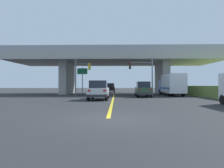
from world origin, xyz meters
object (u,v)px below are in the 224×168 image
(traffic_signal_nearside, at_px, (144,71))
(traffic_signal_farside, at_px, (81,73))
(suv_lead, at_px, (99,90))
(sedan_oncoming, at_px, (110,88))
(highway_sign, at_px, (82,74))
(box_truck, at_px, (172,85))
(suv_crossing, at_px, (143,89))

(traffic_signal_nearside, xyz_separation_m, traffic_signal_farside, (-9.38, -0.08, -0.16))
(suv_lead, distance_m, sedan_oncoming, 22.26)
(traffic_signal_nearside, bearing_deg, highway_sign, 158.69)
(traffic_signal_nearside, bearing_deg, traffic_signal_farside, -179.54)
(box_truck, height_order, sedan_oncoming, box_truck)
(suv_crossing, distance_m, box_truck, 5.41)
(sedan_oncoming, bearing_deg, traffic_signal_farside, -104.80)
(suv_crossing, relative_size, traffic_signal_farside, 0.88)
(box_truck, xyz_separation_m, highway_sign, (-13.93, 3.43, 1.75))
(suv_lead, bearing_deg, traffic_signal_farside, 114.65)
(suv_crossing, relative_size, traffic_signal_nearside, 0.85)
(highway_sign, bearing_deg, sedan_oncoming, 68.20)
(box_truck, distance_m, sedan_oncoming, 17.26)
(suv_lead, distance_m, highway_sign, 12.20)
(suv_crossing, distance_m, sedan_oncoming, 17.77)
(box_truck, relative_size, traffic_signal_nearside, 1.24)
(sedan_oncoming, xyz_separation_m, traffic_signal_nearside, (5.46, -14.77, 2.56))
(suv_crossing, height_order, traffic_signal_nearside, traffic_signal_nearside)
(box_truck, distance_m, highway_sign, 14.45)
(suv_lead, xyz_separation_m, traffic_signal_nearside, (5.98, 7.49, 2.56))
(suv_crossing, bearing_deg, box_truck, 32.32)
(suv_lead, distance_m, traffic_signal_farside, 8.50)
(suv_lead, height_order, suv_crossing, same)
(suv_lead, xyz_separation_m, box_truck, (10.08, 7.90, 0.63))
(suv_lead, relative_size, highway_sign, 0.99)
(suv_lead, relative_size, suv_crossing, 0.94)
(box_truck, xyz_separation_m, sedan_oncoming, (-9.56, 14.36, -0.63))
(box_truck, bearing_deg, traffic_signal_nearside, -174.28)
(suv_lead, bearing_deg, sedan_oncoming, 88.66)
(box_truck, bearing_deg, traffic_signal_farside, -177.94)
(box_truck, relative_size, highway_sign, 1.52)
(sedan_oncoming, distance_m, traffic_signal_farside, 15.54)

